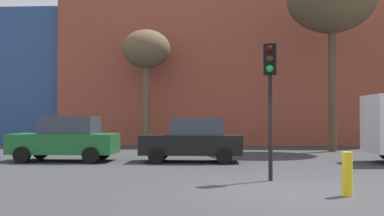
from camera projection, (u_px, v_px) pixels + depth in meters
name	position (u px, v px, depth m)	size (l,w,h in m)	color
ground_plane	(284.00, 191.00, 10.90)	(200.00, 200.00, 0.00)	#38383A
building_backdrop	(226.00, 76.00, 35.13)	(39.71, 13.41, 12.76)	#9E4733
parked_car_1	(66.00, 139.00, 18.30)	(4.30, 2.11, 1.86)	#1E662D
parked_car_2	(193.00, 140.00, 18.01)	(4.12, 2.02, 1.79)	black
traffic_light_island	(270.00, 80.00, 12.66)	(0.40, 0.39, 3.94)	black
bare_tree_0	(146.00, 51.00, 26.74)	(2.93, 2.93, 7.15)	brown
bollard_yellow_0	(347.00, 174.00, 10.16)	(0.24, 0.24, 1.02)	yellow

